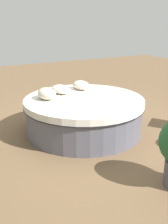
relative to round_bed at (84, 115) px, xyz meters
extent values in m
plane|color=brown|center=(0.00, 0.00, -0.34)|extent=(16.00, 16.00, 0.00)
cylinder|color=#595966|center=(0.00, 0.00, -0.07)|extent=(2.20, 2.20, 0.54)
cylinder|color=black|center=(0.00, 0.00, 0.20)|extent=(2.27, 2.27, 0.01)
cylinder|color=silver|center=(0.00, 0.00, 0.26)|extent=(2.26, 2.26, 0.13)
ellipsoid|color=beige|center=(-0.63, 0.26, 0.42)|extent=(0.45, 0.31, 0.18)
ellipsoid|color=silver|center=(-0.57, -0.22, 0.40)|extent=(0.54, 0.33, 0.15)
ellipsoid|color=beige|center=(-0.29, -0.63, 0.43)|extent=(0.45, 0.32, 0.21)
camera|label=1|loc=(4.59, -2.38, 1.86)|focal=46.07mm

